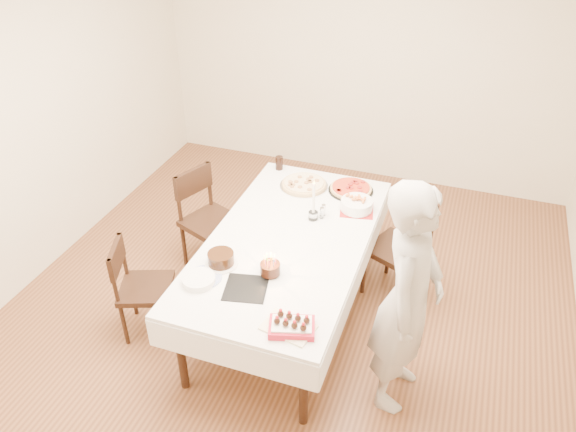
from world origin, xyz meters
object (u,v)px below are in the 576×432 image
(dining_table, at_px, (288,278))
(person, at_px, (408,300))
(pizza_pepperoni, at_px, (351,189))
(layer_cake, at_px, (221,259))
(chair_right_savory, at_px, (397,250))
(chair_left_savory, at_px, (212,222))
(cola_glass, at_px, (279,163))
(pizza_white, at_px, (304,184))
(taper_candle, at_px, (314,200))
(chair_left_dessert, at_px, (146,288))
(strawberry_box, at_px, (292,326))
(pasta_bowl, at_px, (357,205))
(birthday_cake, at_px, (270,265))

(dining_table, xyz_separation_m, person, (0.96, -0.47, 0.47))
(pizza_pepperoni, distance_m, layer_cake, 1.41)
(dining_table, height_order, pizza_pepperoni, pizza_pepperoni)
(person, bearing_deg, chair_right_savory, 17.57)
(chair_left_savory, height_order, cola_glass, chair_left_savory)
(chair_right_savory, bearing_deg, pizza_white, -170.33)
(pizza_pepperoni, height_order, taper_candle, taper_candle)
(chair_left_savory, distance_m, chair_left_dessert, 0.90)
(taper_candle, height_order, cola_glass, taper_candle)
(cola_glass, bearing_deg, pizza_pepperoni, -12.47)
(chair_right_savory, xyz_separation_m, taper_candle, (-0.65, -0.23, 0.48))
(pizza_white, relative_size, strawberry_box, 1.49)
(chair_right_savory, xyz_separation_m, pasta_bowl, (-0.36, 0.01, 0.35))
(chair_left_dessert, bearing_deg, strawberry_box, 143.56)
(pizza_white, height_order, cola_glass, cola_glass)
(dining_table, relative_size, strawberry_box, 7.70)
(person, relative_size, pizza_white, 4.06)
(layer_cake, bearing_deg, person, -1.47)
(chair_left_savory, relative_size, pizza_white, 2.23)
(pasta_bowl, height_order, taper_candle, taper_candle)
(chair_right_savory, height_order, birthday_cake, birthday_cake)
(chair_right_savory, distance_m, pizza_pepperoni, 0.64)
(chair_left_savory, bearing_deg, dining_table, 177.61)
(strawberry_box, bearing_deg, pasta_bowl, 87.92)
(chair_left_dessert, bearing_deg, pasta_bowl, -162.22)
(chair_right_savory, bearing_deg, strawberry_box, -82.41)
(birthday_cake, bearing_deg, cola_glass, 107.87)
(birthday_cake, bearing_deg, pasta_bowl, 69.64)
(chair_left_dessert, xyz_separation_m, pizza_pepperoni, (1.23, 1.34, 0.36))
(pizza_pepperoni, bearing_deg, chair_left_dessert, -132.48)
(chair_right_savory, relative_size, chair_left_dessert, 1.09)
(person, height_order, cola_glass, person)
(dining_table, height_order, person, person)
(pasta_bowl, bearing_deg, strawberry_box, -92.08)
(chair_left_savory, xyz_separation_m, taper_candle, (0.94, -0.06, 0.46))
(pasta_bowl, relative_size, cola_glass, 2.07)
(chair_right_savory, xyz_separation_m, birthday_cake, (-0.73, -0.97, 0.39))
(chair_left_savory, relative_size, birthday_cake, 6.45)
(strawberry_box, bearing_deg, cola_glass, 112.42)
(birthday_cake, height_order, strawberry_box, birthday_cake)
(taper_candle, xyz_separation_m, layer_cake, (-0.44, -0.75, -0.13))
(pasta_bowl, relative_size, birthday_cake, 1.79)
(dining_table, height_order, pizza_white, pizza_white)
(chair_right_savory, distance_m, person, 1.11)
(chair_left_dessert, xyz_separation_m, strawberry_box, (1.29, -0.36, 0.38))
(pizza_white, bearing_deg, person, -48.67)
(chair_right_savory, distance_m, cola_glass, 1.31)
(pizza_white, distance_m, cola_glass, 0.38)
(chair_left_savory, bearing_deg, chair_left_dessert, 104.27)
(chair_left_savory, height_order, pizza_white, chair_left_savory)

